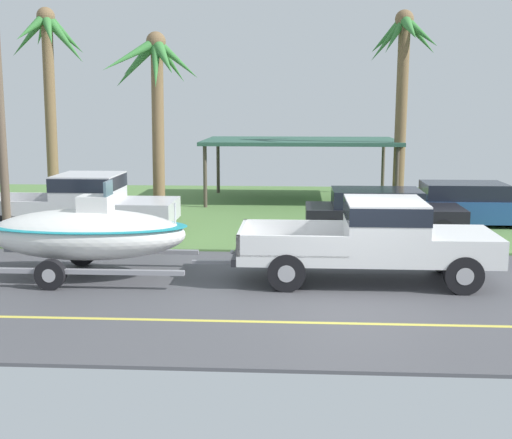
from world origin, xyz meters
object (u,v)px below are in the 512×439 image
(pickup_truck_towing, at_px, (383,236))
(palm_tree_mid, at_px, (154,80))
(parked_sedan_far, at_px, (468,205))
(palm_tree_far_left, at_px, (403,63))
(boat_on_trailer, at_px, (86,233))
(carport_awning, at_px, (300,142))
(palm_tree_near_left, at_px, (50,62))
(parked_pickup_background, at_px, (88,203))
(parked_sedan_near, at_px, (382,213))
(utility_pole, at_px, (0,102))

(pickup_truck_towing, distance_m, palm_tree_mid, 10.17)
(parked_sedan_far, distance_m, palm_tree_far_left, 5.86)
(boat_on_trailer, bearing_deg, carport_awning, 68.64)
(boat_on_trailer, bearing_deg, palm_tree_near_left, 112.97)
(palm_tree_near_left, bearing_deg, pickup_truck_towing, -43.56)
(parked_pickup_background, xyz_separation_m, palm_tree_far_left, (9.73, 5.94, 4.23))
(parked_sedan_near, distance_m, carport_awning, 7.55)
(parked_pickup_background, height_order, palm_tree_near_left, palm_tree_near_left)
(boat_on_trailer, relative_size, palm_tree_near_left, 0.79)
(parked_sedan_near, height_order, parked_sedan_far, same)
(palm_tree_far_left, bearing_deg, pickup_truck_towing, -100.05)
(pickup_truck_towing, bearing_deg, palm_tree_near_left, 136.44)
(pickup_truck_towing, distance_m, utility_pole, 10.88)
(boat_on_trailer, distance_m, parked_sedan_far, 12.44)
(carport_awning, bearing_deg, palm_tree_far_left, -27.68)
(boat_on_trailer, xyz_separation_m, parked_pickup_background, (-1.32, 4.44, 0.04))
(pickup_truck_towing, height_order, utility_pole, utility_pole)
(palm_tree_mid, bearing_deg, palm_tree_far_left, 22.10)
(palm_tree_far_left, bearing_deg, parked_sedan_near, -103.56)
(pickup_truck_towing, distance_m, parked_sedan_far, 8.03)
(pickup_truck_towing, height_order, palm_tree_far_left, palm_tree_far_left)
(carport_awning, xyz_separation_m, utility_pole, (-8.13, -8.81, 1.55))
(boat_on_trailer, height_order, parked_sedan_far, boat_on_trailer)
(pickup_truck_towing, relative_size, palm_tree_near_left, 0.79)
(parked_sedan_far, height_order, palm_tree_far_left, palm_tree_far_left)
(carport_awning, bearing_deg, palm_tree_mid, -131.50)
(pickup_truck_towing, height_order, boat_on_trailer, boat_on_trailer)
(parked_sedan_near, bearing_deg, utility_pole, -170.04)
(parked_sedan_far, relative_size, palm_tree_near_left, 0.62)
(parked_sedan_far, bearing_deg, palm_tree_far_left, 118.60)
(parked_sedan_near, height_order, palm_tree_near_left, palm_tree_near_left)
(utility_pole, bearing_deg, pickup_truck_towing, -19.29)
(boat_on_trailer, relative_size, carport_awning, 0.77)
(carport_awning, height_order, palm_tree_far_left, palm_tree_far_left)
(palm_tree_far_left, distance_m, utility_pole, 13.70)
(parked_pickup_background, relative_size, utility_pole, 0.80)
(palm_tree_near_left, height_order, palm_tree_mid, palm_tree_near_left)
(parked_sedan_near, xyz_separation_m, utility_pole, (-10.52, -1.85, 3.23))
(pickup_truck_towing, height_order, palm_tree_mid, palm_tree_mid)
(palm_tree_near_left, bearing_deg, utility_pole, -81.00)
(pickup_truck_towing, xyz_separation_m, palm_tree_near_left, (-11.01, 10.47, 4.33))
(boat_on_trailer, xyz_separation_m, palm_tree_near_left, (-4.44, 10.47, 4.35))
(parked_sedan_near, bearing_deg, boat_on_trailer, -143.55)
(parked_sedan_near, distance_m, palm_tree_mid, 8.24)
(carport_awning, relative_size, utility_pole, 1.00)
(palm_tree_near_left, bearing_deg, boat_on_trailer, -67.03)
(pickup_truck_towing, xyz_separation_m, palm_tree_mid, (-6.42, 7.03, 3.58))
(pickup_truck_towing, bearing_deg, utility_pole, 160.71)
(palm_tree_near_left, bearing_deg, parked_pickup_background, -62.63)
(boat_on_trailer, xyz_separation_m, palm_tree_far_left, (8.41, 10.38, 4.27))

